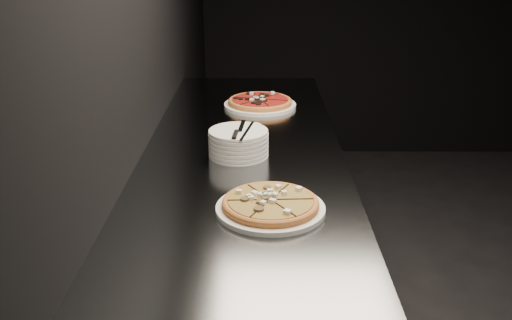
{
  "coord_description": "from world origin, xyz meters",
  "views": [
    {
      "loc": [
        -2.07,
        -1.95,
        1.66
      ],
      "look_at": [
        -2.08,
        -0.17,
        0.97
      ],
      "focal_mm": 40.0,
      "sensor_mm": 36.0,
      "label": 1
    }
  ],
  "objects_px": {
    "pizza_mushroom": "(270,205)",
    "counter": "(244,263)",
    "cutlery": "(241,131)",
    "plate_stack": "(238,143)",
    "pizza_tomato": "(260,103)",
    "ramekin": "(251,132)"
  },
  "relations": [
    {
      "from": "pizza_mushroom",
      "to": "counter",
      "type": "bearing_deg",
      "value": 101.6
    },
    {
      "from": "pizza_mushroom",
      "to": "cutlery",
      "type": "relative_size",
      "value": 1.42
    },
    {
      "from": "counter",
      "to": "plate_stack",
      "type": "height_order",
      "value": "plate_stack"
    },
    {
      "from": "pizza_tomato",
      "to": "cutlery",
      "type": "bearing_deg",
      "value": -96.09
    },
    {
      "from": "counter",
      "to": "pizza_tomato",
      "type": "distance_m",
      "value": 0.8
    },
    {
      "from": "pizza_tomato",
      "to": "plate_stack",
      "type": "distance_m",
      "value": 0.64
    },
    {
      "from": "plate_stack",
      "to": "cutlery",
      "type": "xyz_separation_m",
      "value": [
        0.01,
        -0.02,
        0.05
      ]
    },
    {
      "from": "pizza_mushroom",
      "to": "ramekin",
      "type": "bearing_deg",
      "value": 95.98
    },
    {
      "from": "pizza_tomato",
      "to": "cutlery",
      "type": "xyz_separation_m",
      "value": [
        -0.07,
        -0.65,
        0.08
      ]
    },
    {
      "from": "pizza_mushroom",
      "to": "pizza_tomato",
      "type": "xyz_separation_m",
      "value": [
        -0.03,
        1.09,
        0.0
      ]
    },
    {
      "from": "pizza_mushroom",
      "to": "cutlery",
      "type": "bearing_deg",
      "value": 102.86
    },
    {
      "from": "pizza_mushroom",
      "to": "plate_stack",
      "type": "bearing_deg",
      "value": 103.44
    },
    {
      "from": "plate_stack",
      "to": "ramekin",
      "type": "bearing_deg",
      "value": 73.96
    },
    {
      "from": "pizza_tomato",
      "to": "ramekin",
      "type": "relative_size",
      "value": 4.68
    },
    {
      "from": "pizza_tomato",
      "to": "cutlery",
      "type": "relative_size",
      "value": 1.59
    },
    {
      "from": "counter",
      "to": "cutlery",
      "type": "relative_size",
      "value": 10.87
    },
    {
      "from": "cutlery",
      "to": "ramekin",
      "type": "relative_size",
      "value": 2.94
    },
    {
      "from": "pizza_mushroom",
      "to": "ramekin",
      "type": "xyz_separation_m",
      "value": [
        -0.06,
        0.61,
        0.02
      ]
    },
    {
      "from": "counter",
      "to": "pizza_mushroom",
      "type": "bearing_deg",
      "value": -78.4
    },
    {
      "from": "plate_stack",
      "to": "counter",
      "type": "bearing_deg",
      "value": 10.39
    },
    {
      "from": "ramekin",
      "to": "counter",
      "type": "bearing_deg",
      "value": -101.1
    },
    {
      "from": "counter",
      "to": "pizza_tomato",
      "type": "height_order",
      "value": "pizza_tomato"
    }
  ]
}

